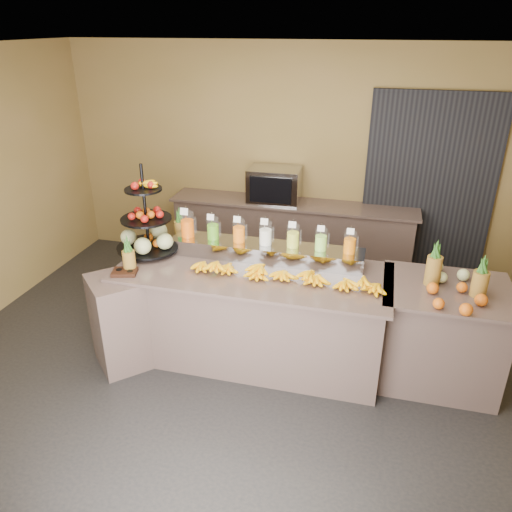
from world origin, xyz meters
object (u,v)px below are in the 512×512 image
at_px(fruit_stand, 151,230).
at_px(right_fruit_pile, 454,287).
at_px(condiment_caddy, 125,272).
at_px(oven_warmer, 275,185).
at_px(pitcher_tray, 265,251).
at_px(banana_heap, 286,272).

bearing_deg(fruit_stand, right_fruit_pile, -8.81).
xyz_separation_m(fruit_stand, condiment_caddy, (-0.04, -0.50, -0.21)).
height_order(right_fruit_pile, oven_warmer, oven_warmer).
xyz_separation_m(pitcher_tray, condiment_caddy, (-1.15, -0.62, -0.06)).
relative_size(fruit_stand, condiment_caddy, 4.06).
distance_m(fruit_stand, condiment_caddy, 0.55).
height_order(pitcher_tray, oven_warmer, oven_warmer).
bearing_deg(right_fruit_pile, pitcher_tray, 169.62).
bearing_deg(fruit_stand, oven_warmer, 60.31).
height_order(fruit_stand, right_fruit_pile, fruit_stand).
distance_m(banana_heap, condiment_caddy, 1.45).
bearing_deg(banana_heap, condiment_caddy, -169.31).
bearing_deg(pitcher_tray, fruit_stand, -173.85).
relative_size(right_fruit_pile, oven_warmer, 0.78).
bearing_deg(banana_heap, oven_warmer, 105.42).
bearing_deg(pitcher_tray, oven_warmer, 99.73).
height_order(banana_heap, right_fruit_pile, right_fruit_pile).
relative_size(pitcher_tray, fruit_stand, 2.11).
height_order(banana_heap, oven_warmer, oven_warmer).
bearing_deg(banana_heap, right_fruit_pile, 2.12).
relative_size(fruit_stand, oven_warmer, 1.38).
xyz_separation_m(pitcher_tray, oven_warmer, (-0.29, 1.67, 0.14)).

